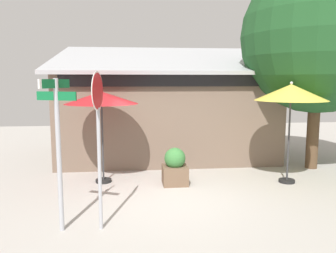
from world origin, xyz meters
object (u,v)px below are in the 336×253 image
patio_umbrella_crimson_left (101,99)px  sidewalk_planter (175,167)px  patio_umbrella_mustard_center (291,93)px  stop_sign (98,123)px  street_sign_post (58,139)px  shade_tree (329,40)px

patio_umbrella_crimson_left → sidewalk_planter: size_ratio=2.57×
patio_umbrella_mustard_center → sidewalk_planter: (-3.14, 0.17, -2.01)m
patio_umbrella_mustard_center → stop_sign: bearing=-152.9°
patio_umbrella_mustard_center → sidewalk_planter: bearing=177.0°
street_sign_post → sidewalk_planter: 3.87m
shade_tree → sidewalk_planter: bearing=-166.8°
patio_umbrella_mustard_center → shade_tree: shade_tree is taller
stop_sign → patio_umbrella_crimson_left: 3.08m
patio_umbrella_crimson_left → sidewalk_planter: bearing=-11.3°
stop_sign → shade_tree: size_ratio=0.46×
street_sign_post → stop_sign: (0.74, -0.01, 0.30)m
street_sign_post → stop_sign: 0.79m
sidewalk_planter → patio_umbrella_mustard_center: bearing=-3.0°
street_sign_post → patio_umbrella_crimson_left: bearing=80.2°
stop_sign → patio_umbrella_mustard_center: stop_sign is taller
stop_sign → patio_umbrella_crimson_left: (-0.21, 3.06, 0.29)m
shade_tree → patio_umbrella_crimson_left: bearing=-173.7°
patio_umbrella_mustard_center → sidewalk_planter: size_ratio=2.76×
shade_tree → stop_sign: bearing=-150.2°
stop_sign → patio_umbrella_mustard_center: (4.90, 2.50, 0.43)m
stop_sign → sidewalk_planter: bearing=56.6°
street_sign_post → patio_umbrella_mustard_center: bearing=23.9°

